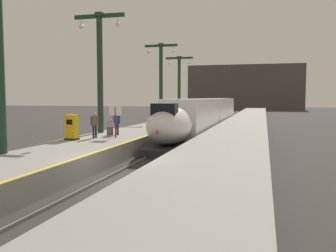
{
  "coord_description": "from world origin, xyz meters",
  "views": [
    {
      "loc": [
        6.19,
        -14.78,
        3.73
      ],
      "look_at": [
        -0.11,
        8.86,
        1.8
      ],
      "focal_mm": 38.82,
      "sensor_mm": 36.0,
      "label": 1
    }
  ],
  "objects_px": {
    "passenger_mid_platform": "(170,114)",
    "station_column_distant": "(179,80)",
    "highspeed_train_main": "(205,114)",
    "station_column_mid": "(100,61)",
    "departure_info_board": "(115,115)",
    "rolling_suitcase": "(110,131)",
    "passenger_far_waiting": "(95,123)",
    "ticket_machine_yellow": "(72,128)",
    "station_column_far": "(161,74)",
    "passenger_near_edge": "(117,121)"
  },
  "relations": [
    {
      "from": "station_column_far",
      "to": "passenger_near_edge",
      "type": "xyz_separation_m",
      "value": [
        1.9,
        -18.1,
        -4.49
      ]
    },
    {
      "from": "highspeed_train_main",
      "to": "station_column_mid",
      "type": "relative_size",
      "value": 4.19
    },
    {
      "from": "passenger_mid_platform",
      "to": "highspeed_train_main",
      "type": "bearing_deg",
      "value": 33.95
    },
    {
      "from": "station_column_far",
      "to": "station_column_mid",
      "type": "bearing_deg",
      "value": -90.0
    },
    {
      "from": "station_column_mid",
      "to": "departure_info_board",
      "type": "bearing_deg",
      "value": -50.45
    },
    {
      "from": "passenger_mid_platform",
      "to": "departure_info_board",
      "type": "relative_size",
      "value": 0.8
    },
    {
      "from": "station_column_far",
      "to": "ticket_machine_yellow",
      "type": "relative_size",
      "value": 5.68
    },
    {
      "from": "rolling_suitcase",
      "to": "station_column_mid",
      "type": "bearing_deg",
      "value": 131.72
    },
    {
      "from": "highspeed_train_main",
      "to": "station_column_mid",
      "type": "bearing_deg",
      "value": -113.43
    },
    {
      "from": "station_column_mid",
      "to": "rolling_suitcase",
      "type": "height_order",
      "value": "station_column_mid"
    },
    {
      "from": "passenger_near_edge",
      "to": "passenger_far_waiting",
      "type": "xyz_separation_m",
      "value": [
        -0.6,
        -2.28,
        0.0
      ]
    },
    {
      "from": "station_column_far",
      "to": "passenger_mid_platform",
      "type": "bearing_deg",
      "value": -64.66
    },
    {
      "from": "departure_info_board",
      "to": "rolling_suitcase",
      "type": "bearing_deg",
      "value": 126.62
    },
    {
      "from": "station_column_mid",
      "to": "rolling_suitcase",
      "type": "bearing_deg",
      "value": -48.28
    },
    {
      "from": "station_column_mid",
      "to": "station_column_distant",
      "type": "relative_size",
      "value": 1.04
    },
    {
      "from": "passenger_near_edge",
      "to": "passenger_mid_platform",
      "type": "height_order",
      "value": "same"
    },
    {
      "from": "departure_info_board",
      "to": "ticket_machine_yellow",
      "type": "bearing_deg",
      "value": -139.24
    },
    {
      "from": "station_column_distant",
      "to": "passenger_far_waiting",
      "type": "relative_size",
      "value": 5.1
    },
    {
      "from": "station_column_distant",
      "to": "departure_info_board",
      "type": "bearing_deg",
      "value": -85.09
    },
    {
      "from": "station_column_far",
      "to": "passenger_mid_platform",
      "type": "distance_m",
      "value": 7.45
    },
    {
      "from": "rolling_suitcase",
      "to": "departure_info_board",
      "type": "height_order",
      "value": "departure_info_board"
    },
    {
      "from": "passenger_far_waiting",
      "to": "ticket_machine_yellow",
      "type": "relative_size",
      "value": 1.06
    },
    {
      "from": "highspeed_train_main",
      "to": "station_column_far",
      "type": "relative_size",
      "value": 4.15
    },
    {
      "from": "highspeed_train_main",
      "to": "ticket_machine_yellow",
      "type": "xyz_separation_m",
      "value": [
        -5.55,
        -18.54,
        -0.14
      ]
    },
    {
      "from": "departure_info_board",
      "to": "passenger_near_edge",
      "type": "bearing_deg",
      "value": 110.37
    },
    {
      "from": "passenger_far_waiting",
      "to": "departure_info_board",
      "type": "relative_size",
      "value": 0.8
    },
    {
      "from": "station_column_distant",
      "to": "passenger_near_edge",
      "type": "bearing_deg",
      "value": -86.07
    },
    {
      "from": "station_column_mid",
      "to": "passenger_mid_platform",
      "type": "relative_size",
      "value": 5.32
    },
    {
      "from": "station_column_mid",
      "to": "passenger_mid_platform",
      "type": "height_order",
      "value": "station_column_mid"
    },
    {
      "from": "passenger_mid_platform",
      "to": "station_column_far",
      "type": "bearing_deg",
      "value": 115.34
    },
    {
      "from": "highspeed_train_main",
      "to": "station_column_far",
      "type": "bearing_deg",
      "value": 152.2
    },
    {
      "from": "passenger_far_waiting",
      "to": "highspeed_train_main",
      "type": "bearing_deg",
      "value": 75.08
    },
    {
      "from": "departure_info_board",
      "to": "passenger_mid_platform",
      "type": "bearing_deg",
      "value": 89.92
    },
    {
      "from": "passenger_near_edge",
      "to": "passenger_far_waiting",
      "type": "height_order",
      "value": "same"
    },
    {
      "from": "station_column_far",
      "to": "rolling_suitcase",
      "type": "bearing_deg",
      "value": -85.3
    },
    {
      "from": "passenger_mid_platform",
      "to": "rolling_suitcase",
      "type": "height_order",
      "value": "passenger_mid_platform"
    },
    {
      "from": "highspeed_train_main",
      "to": "station_column_distant",
      "type": "distance_m",
      "value": 14.66
    },
    {
      "from": "station_column_far",
      "to": "departure_info_board",
      "type": "xyz_separation_m",
      "value": [
        2.52,
        -19.78,
        -3.97
      ]
    },
    {
      "from": "rolling_suitcase",
      "to": "passenger_mid_platform",
      "type": "bearing_deg",
      "value": 85.5
    },
    {
      "from": "passenger_far_waiting",
      "to": "ticket_machine_yellow",
      "type": "xyz_separation_m",
      "value": [
        -0.95,
        -1.27,
        -0.25
      ]
    },
    {
      "from": "passenger_far_waiting",
      "to": "passenger_near_edge",
      "type": "bearing_deg",
      "value": 75.18
    },
    {
      "from": "passenger_far_waiting",
      "to": "departure_info_board",
      "type": "bearing_deg",
      "value": 26.27
    },
    {
      "from": "passenger_mid_platform",
      "to": "station_column_distant",
      "type": "bearing_deg",
      "value": 99.65
    },
    {
      "from": "station_column_far",
      "to": "ticket_machine_yellow",
      "type": "distance_m",
      "value": 22.17
    },
    {
      "from": "highspeed_train_main",
      "to": "departure_info_board",
      "type": "bearing_deg",
      "value": -101.45
    },
    {
      "from": "passenger_mid_platform",
      "to": "departure_info_board",
      "type": "height_order",
      "value": "departure_info_board"
    },
    {
      "from": "station_column_mid",
      "to": "ticket_machine_yellow",
      "type": "bearing_deg",
      "value": -85.94
    },
    {
      "from": "rolling_suitcase",
      "to": "passenger_far_waiting",
      "type": "bearing_deg",
      "value": -96.37
    },
    {
      "from": "passenger_mid_platform",
      "to": "ticket_machine_yellow",
      "type": "bearing_deg",
      "value": -97.67
    },
    {
      "from": "station_column_far",
      "to": "highspeed_train_main",
      "type": "bearing_deg",
      "value": -27.8
    }
  ]
}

